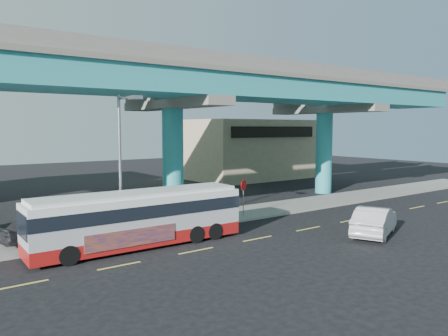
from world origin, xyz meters
TOP-DOWN VIEW (x-y plane):
  - ground at (0.00, 0.00)m, footprint 120.00×120.00m
  - sidewalk at (0.00, 5.50)m, footprint 70.00×4.00m
  - lane_markings at (-0.00, -0.30)m, footprint 58.00×0.12m
  - viaduct at (-0.00, 9.11)m, footprint 52.00×12.40m
  - building_beige at (18.00, 22.98)m, footprint 14.00×10.23m
  - transit_bus at (-5.91, 2.05)m, footprint 11.10×2.50m
  - sedan at (5.85, -3.57)m, footprint 5.51×6.28m
  - parked_car at (-9.89, 5.64)m, footprint 3.78×4.94m
  - street_lamp at (-6.07, 3.44)m, footprint 0.50×2.50m
  - stop_sign at (2.58, 4.18)m, footprint 0.71×0.32m

SIDE VIEW (x-z plane):
  - ground at x=0.00m, z-range 0.00..0.00m
  - lane_markings at x=0.00m, z-range 0.00..0.01m
  - sidewalk at x=0.00m, z-range 0.00..0.15m
  - sedan at x=5.85m, z-range 0.00..1.64m
  - parked_car at x=-9.89m, z-range 0.15..1.54m
  - transit_bus at x=-5.91m, z-range 0.14..2.97m
  - stop_sign at x=2.58m, z-range 0.70..3.21m
  - building_beige at x=18.00m, z-range 0.01..7.01m
  - street_lamp at x=-6.07m, z-range 1.30..8.95m
  - viaduct at x=0.00m, z-range 3.29..14.99m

